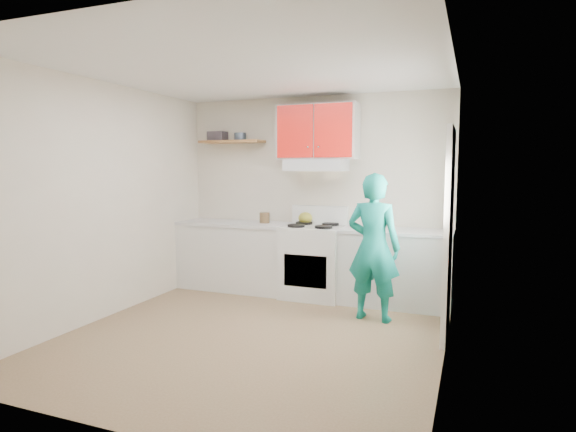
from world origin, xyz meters
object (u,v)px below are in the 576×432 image
at_px(tin, 240,136).
at_px(kettle, 305,218).
at_px(person, 374,247).
at_px(crock, 265,219).
at_px(stove, 313,262).

height_order(tin, kettle, tin).
bearing_deg(tin, kettle, 1.31).
bearing_deg(kettle, person, -23.91).
distance_m(crock, person, 1.78).
bearing_deg(kettle, crock, -155.73).
bearing_deg(person, stove, -28.72).
relative_size(stove, crock, 5.66).
xyz_separation_m(tin, kettle, (0.94, 0.02, -1.09)).
distance_m(tin, kettle, 1.44).
distance_m(stove, tin, 1.98).
xyz_separation_m(stove, crock, (-0.72, 0.08, 0.52)).
distance_m(tin, person, 2.52).
relative_size(kettle, person, 0.12).
xyz_separation_m(crock, person, (1.62, -0.72, -0.18)).
bearing_deg(tin, person, -21.76).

